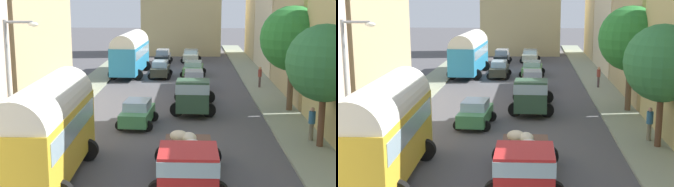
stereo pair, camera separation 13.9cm
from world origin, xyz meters
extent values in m
plane|color=#4C4A4E|center=(0.00, 27.00, 0.00)|extent=(154.00, 154.00, 0.00)
cube|color=gray|center=(-7.25, 27.00, 0.07)|extent=(2.50, 70.00, 0.14)
cube|color=gray|center=(7.25, 27.00, 0.07)|extent=(2.50, 70.00, 0.14)
cube|color=tan|center=(-11.35, 20.92, 6.11)|extent=(5.70, 12.73, 12.22)
cube|color=tan|center=(10.81, 25.39, 4.01)|extent=(4.63, 11.56, 8.03)
cube|color=beige|center=(10.59, 37.62, 4.26)|extent=(4.19, 11.72, 8.53)
cube|color=#CDB580|center=(10.81, 48.50, 3.99)|extent=(4.61, 9.11, 7.97)
cube|color=tan|center=(0.00, 52.28, 5.01)|extent=(10.13, 6.78, 10.03)
cube|color=gold|center=(-4.50, 6.94, 1.80)|extent=(2.52, 8.20, 2.59)
cylinder|color=silver|center=(-4.50, 6.94, 3.09)|extent=(2.47, 8.04, 2.32)
cube|color=#99B7C6|center=(-4.50, 6.94, 2.37)|extent=(2.55, 7.55, 0.83)
cylinder|color=black|center=(-5.67, 9.45, 0.50)|extent=(1.00, 0.35, 1.00)
cylinder|color=black|center=(-3.43, 9.49, 0.50)|extent=(1.00, 0.35, 1.00)
cube|color=teal|center=(-4.53, 34.13, 1.75)|extent=(2.79, 9.09, 2.50)
cylinder|color=silver|center=(-4.53, 34.13, 3.00)|extent=(2.74, 8.91, 2.34)
cube|color=#99B7C6|center=(-4.53, 34.13, 2.30)|extent=(2.81, 8.38, 0.80)
cylinder|color=black|center=(-5.53, 36.97, 0.50)|extent=(1.00, 0.35, 1.00)
cylinder|color=black|center=(-3.27, 36.87, 0.50)|extent=(1.00, 0.35, 1.00)
cylinder|color=black|center=(-5.79, 31.40, 0.50)|extent=(1.00, 0.35, 1.00)
cylinder|color=black|center=(-3.52, 31.30, 0.50)|extent=(1.00, 0.35, 1.00)
cube|color=#B42222|center=(1.30, 4.78, 1.30)|extent=(2.15, 2.21, 1.71)
cube|color=#99B7C6|center=(1.30, 4.78, 1.78)|extent=(2.19, 2.30, 0.55)
cube|color=brown|center=(1.28, 8.27, 0.73)|extent=(2.17, 4.79, 0.55)
ellipsoid|color=beige|center=(1.65, 7.32, 1.23)|extent=(0.97, 1.04, 0.47)
ellipsoid|color=beige|center=(1.22, 9.24, 1.23)|extent=(0.70, 0.88, 0.46)
ellipsoid|color=beige|center=(1.10, 7.14, 1.23)|extent=(1.14, 0.98, 0.45)
ellipsoid|color=silver|center=(1.43, 7.26, 1.55)|extent=(0.84, 0.70, 0.46)
ellipsoid|color=beige|center=(1.32, 8.30, 1.54)|extent=(0.81, 0.93, 0.45)
ellipsoid|color=beige|center=(0.87, 8.43, 1.58)|extent=(0.85, 0.68, 0.48)
cylinder|color=black|center=(2.34, 9.09, 0.45)|extent=(0.90, 0.32, 0.90)
cylinder|color=black|center=(0.20, 9.08, 0.45)|extent=(0.90, 0.32, 0.90)
cube|color=#2E4D37|center=(1.49, 17.80, 1.42)|extent=(2.11, 1.94, 1.95)
cube|color=#99B7C6|center=(1.49, 17.80, 1.97)|extent=(2.15, 2.02, 0.62)
cube|color=brown|center=(1.61, 21.16, 0.73)|extent=(2.21, 4.92, 0.55)
ellipsoid|color=beige|center=(1.29, 22.28, 1.25)|extent=(0.63, 0.80, 0.51)
ellipsoid|color=beige|center=(1.70, 21.60, 1.24)|extent=(0.85, 0.95, 0.48)
ellipsoid|color=beige|center=(1.42, 21.23, 1.25)|extent=(1.17, 1.10, 0.50)
ellipsoid|color=beige|center=(1.65, 19.87, 1.54)|extent=(0.90, 0.96, 0.45)
cylinder|color=black|center=(2.52, 18.00, 0.45)|extent=(0.90, 0.31, 0.90)
cylinder|color=black|center=(0.48, 18.07, 0.45)|extent=(0.90, 0.31, 0.90)
cylinder|color=black|center=(2.66, 22.03, 0.45)|extent=(0.90, 0.31, 0.90)
cylinder|color=black|center=(0.62, 22.10, 0.45)|extent=(0.90, 0.31, 0.90)
cube|color=#2D1F2F|center=(1.59, 26.77, 0.66)|extent=(1.74, 4.13, 0.78)
cube|color=#9AAFCD|center=(1.59, 26.77, 1.34)|extent=(1.50, 2.16, 0.58)
cylinder|color=black|center=(2.44, 25.52, 0.30)|extent=(0.60, 0.21, 0.60)
cylinder|color=black|center=(0.79, 25.49, 0.30)|extent=(0.60, 0.21, 0.60)
cylinder|color=black|center=(2.39, 28.06, 0.30)|extent=(0.60, 0.21, 0.60)
cylinder|color=black|center=(0.73, 28.02, 0.30)|extent=(0.60, 0.21, 0.60)
cube|color=#549855|center=(1.58, 33.98, 0.61)|extent=(2.03, 4.10, 0.69)
cube|color=#90B4BD|center=(1.58, 33.98, 1.19)|extent=(1.70, 2.17, 0.48)
cylinder|color=black|center=(2.40, 32.69, 0.30)|extent=(0.60, 0.21, 0.60)
cylinder|color=black|center=(0.60, 32.80, 0.30)|extent=(0.60, 0.21, 0.60)
cylinder|color=black|center=(2.55, 35.16, 0.30)|extent=(0.60, 0.21, 0.60)
cylinder|color=black|center=(0.75, 35.27, 0.30)|extent=(0.60, 0.21, 0.60)
cube|color=beige|center=(1.33, 43.76, 0.63)|extent=(1.87, 4.02, 0.72)
cube|color=#A3BDCC|center=(1.33, 43.76, 1.22)|extent=(1.60, 2.11, 0.46)
cylinder|color=black|center=(2.16, 42.50, 0.30)|extent=(0.60, 0.21, 0.60)
cylinder|color=black|center=(0.42, 42.56, 0.30)|extent=(0.60, 0.21, 0.60)
cylinder|color=black|center=(2.24, 44.96, 0.30)|extent=(0.60, 0.21, 0.60)
cylinder|color=black|center=(0.50, 45.01, 0.30)|extent=(0.60, 0.21, 0.60)
cube|color=#428A54|center=(-1.78, 15.71, 0.64)|extent=(1.85, 3.76, 0.73)
cube|color=#93B5D1|center=(-1.78, 15.71, 1.27)|extent=(1.54, 1.99, 0.54)
cylinder|color=black|center=(-2.50, 16.89, 0.30)|extent=(0.60, 0.21, 0.60)
cylinder|color=black|center=(-0.90, 16.78, 0.30)|extent=(0.60, 0.21, 0.60)
cylinder|color=black|center=(-2.66, 14.63, 0.30)|extent=(0.60, 0.21, 0.60)
cylinder|color=black|center=(-1.06, 14.52, 0.30)|extent=(0.60, 0.21, 0.60)
cube|color=#2B2D24|center=(-1.54, 32.86, 0.65)|extent=(1.65, 3.93, 0.76)
cube|color=#90B0C9|center=(-1.54, 32.86, 1.30)|extent=(1.42, 2.06, 0.56)
cylinder|color=black|center=(-2.29, 34.09, 0.30)|extent=(0.60, 0.21, 0.60)
cylinder|color=black|center=(-0.73, 34.05, 0.30)|extent=(0.60, 0.21, 0.60)
cylinder|color=black|center=(-2.35, 31.67, 0.30)|extent=(0.60, 0.21, 0.60)
cylinder|color=black|center=(-0.78, 31.64, 0.30)|extent=(0.60, 0.21, 0.60)
cube|color=#282C2D|center=(-1.89, 42.52, 0.64)|extent=(1.65, 4.16, 0.74)
cube|color=#A2AEBF|center=(-1.89, 42.52, 1.30)|extent=(1.41, 2.18, 0.58)
cylinder|color=black|center=(-2.62, 43.82, 0.30)|extent=(0.60, 0.21, 0.60)
cylinder|color=black|center=(-1.09, 43.78, 0.30)|extent=(0.60, 0.21, 0.60)
cylinder|color=black|center=(-2.69, 41.27, 0.30)|extent=(0.60, 0.21, 0.60)
cylinder|color=black|center=(-1.16, 41.22, 0.30)|extent=(0.60, 0.21, 0.60)
cylinder|color=#564444|center=(7.05, 27.64, 0.07)|extent=(0.17, 0.17, 0.14)
cylinder|color=#564444|center=(7.05, 27.64, 0.58)|extent=(0.27, 0.27, 0.89)
cylinder|color=brown|center=(7.05, 27.64, 1.33)|extent=(0.42, 0.42, 0.60)
sphere|color=tan|center=(7.05, 27.64, 1.74)|extent=(0.23, 0.23, 0.23)
cylinder|color=#6C6753|center=(7.70, 12.80, 0.07)|extent=(0.19, 0.19, 0.14)
cylinder|color=#6C6753|center=(7.70, 12.80, 0.59)|extent=(0.28, 0.28, 0.90)
cylinder|color=#2C608A|center=(7.70, 12.80, 1.36)|extent=(0.42, 0.42, 0.64)
sphere|color=tan|center=(7.70, 12.80, 1.79)|extent=(0.22, 0.22, 0.22)
cylinder|color=gray|center=(-6.50, 8.26, 3.30)|extent=(0.16, 0.16, 6.60)
cylinder|color=gray|center=(-5.89, 8.26, 6.50)|extent=(1.21, 0.11, 0.11)
ellipsoid|color=silver|center=(-5.29, 8.26, 6.40)|extent=(0.44, 0.28, 0.20)
cylinder|color=brown|center=(7.90, 11.79, 1.47)|extent=(0.32, 0.32, 2.94)
sphere|color=#317540|center=(7.90, 11.79, 4.37)|extent=(3.82, 3.82, 3.82)
cylinder|color=brown|center=(7.90, 19.57, 1.65)|extent=(0.38, 0.38, 3.30)
sphere|color=#2A7932|center=(7.90, 19.57, 4.89)|extent=(4.23, 4.23, 4.23)
camera|label=1|loc=(1.38, -11.65, 7.58)|focal=51.07mm
camera|label=2|loc=(1.52, -11.64, 7.58)|focal=51.07mm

